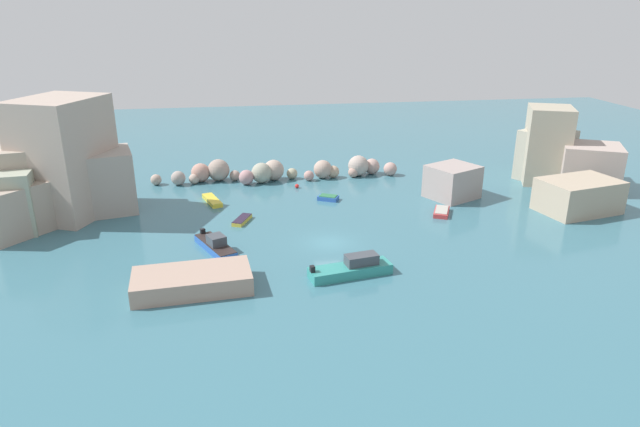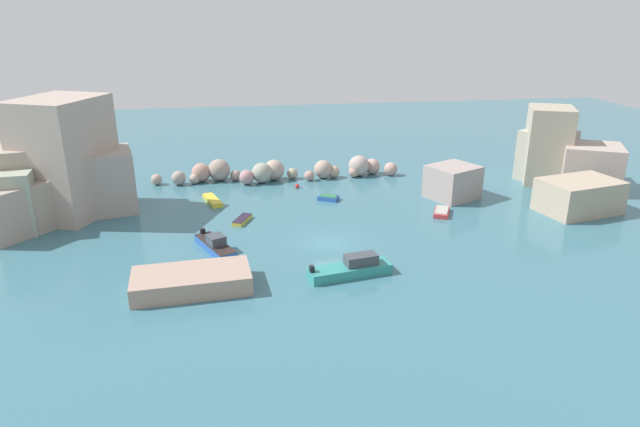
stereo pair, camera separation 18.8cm
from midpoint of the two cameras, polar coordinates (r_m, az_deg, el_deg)
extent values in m
plane|color=#3B6F7E|center=(53.08, 0.81, -3.01)|extent=(160.00, 160.00, 0.00)
cube|color=#9F9584|center=(69.18, -29.48, 2.16)|extent=(10.26, 9.49, 5.12)
cube|color=tan|center=(62.90, -29.36, 0.51)|extent=(9.65, 9.68, 5.00)
cube|color=#A79887|center=(65.95, -27.22, 3.01)|extent=(8.09, 8.71, 7.85)
cube|color=#9FA590|center=(64.17, -29.58, 1.42)|extent=(7.21, 8.22, 6.26)
cube|color=#B09C8E|center=(64.46, -24.71, 5.20)|extent=(9.99, 10.90, 12.48)
cube|color=#B0958F|center=(70.46, -27.89, 2.63)|extent=(10.80, 11.02, 4.87)
cube|color=tan|center=(65.32, -29.68, 0.81)|extent=(9.14, 9.13, 4.35)
cube|color=#A79A8F|center=(64.99, -21.63, 3.07)|extent=(8.05, 7.60, 6.64)
cube|color=#B19D92|center=(75.52, 25.82, 4.29)|extent=(8.63, 8.42, 5.52)
cube|color=#A4938E|center=(66.95, 13.31, 3.19)|extent=(6.76, 6.50, 3.82)
cube|color=tan|center=(76.05, 22.14, 6.50)|extent=(7.03, 7.50, 9.55)
cube|color=tan|center=(66.79, 24.87, 1.66)|extent=(9.12, 7.01, 3.59)
cube|color=#AAA38F|center=(77.58, 22.00, 5.57)|extent=(7.72, 7.27, 6.39)
cube|color=#A8A787|center=(80.18, 23.36, 4.74)|extent=(6.04, 8.98, 3.49)
sphere|color=tan|center=(73.17, -16.51, 3.34)|extent=(1.36, 1.36, 1.36)
sphere|color=#A4958D|center=(72.33, -14.38, 3.53)|extent=(1.80, 1.80, 1.80)
sphere|color=#B89F90|center=(72.40, -12.83, 3.48)|extent=(1.32, 1.32, 1.32)
sphere|color=tan|center=(72.99, -12.19, 4.11)|extent=(2.40, 2.40, 2.40)
sphere|color=gray|center=(72.99, -10.41, 4.40)|extent=(2.80, 2.80, 2.80)
sphere|color=gray|center=(72.71, -8.77, 3.86)|extent=(1.38, 1.38, 1.38)
sphere|color=#B38687|center=(70.88, -7.62, 3.69)|extent=(1.88, 1.88, 1.88)
sphere|color=#9D9D8B|center=(71.31, -6.08, 4.16)|extent=(2.59, 2.59, 2.59)
sphere|color=tan|center=(72.32, -4.84, 4.46)|extent=(2.65, 2.65, 2.65)
sphere|color=tan|center=(72.80, -2.95, 4.11)|extent=(1.42, 1.42, 1.42)
sphere|color=tan|center=(71.97, -1.22, 3.89)|extent=(1.32, 1.32, 1.32)
sphere|color=tan|center=(72.92, 0.21, 4.56)|extent=(2.39, 2.39, 2.39)
sphere|color=tan|center=(73.22, 1.28, 4.30)|extent=(1.61, 1.61, 1.61)
sphere|color=tan|center=(73.52, 3.36, 4.24)|extent=(1.37, 1.37, 1.37)
sphere|color=#AE9D93|center=(74.12, 3.88, 4.90)|extent=(2.72, 2.72, 2.72)
sphere|color=tan|center=(75.14, 5.25, 4.83)|extent=(2.08, 2.08, 2.08)
sphere|color=tan|center=(74.77, 7.13, 4.55)|extent=(1.77, 1.77, 1.77)
cube|color=tan|center=(45.40, -13.07, -6.74)|extent=(9.54, 5.22, 1.54)
sphere|color=red|center=(69.09, -2.45, 2.82)|extent=(0.52, 0.52, 0.52)
cube|color=blue|center=(52.25, -10.76, -3.38)|extent=(4.05, 6.22, 0.66)
cube|color=#2D2322|center=(52.11, -10.78, -3.02)|extent=(3.96, 6.10, 0.06)
cube|color=#3F444C|center=(51.65, -10.66, -2.71)|extent=(1.94, 2.04, 0.92)
cube|color=black|center=(54.52, -12.02, -1.79)|extent=(0.55, 0.51, 0.50)
cube|color=teal|center=(46.71, 3.00, -5.86)|extent=(7.20, 3.16, 0.87)
cube|color=#3F444C|center=(46.68, 4.16, -4.71)|extent=(2.89, 1.77, 0.87)
cube|color=black|center=(45.36, -0.91, -5.70)|extent=(0.43, 0.50, 0.50)
cube|color=#2D5BB7|center=(64.73, 0.75, 1.60)|extent=(2.65, 2.28, 0.47)
cube|color=#2D7047|center=(64.64, 0.76, 1.83)|extent=(2.25, 1.94, 0.08)
cube|color=#BD3738|center=(61.69, 12.25, 0.15)|extent=(2.75, 3.60, 0.46)
cube|color=#ADA89E|center=(61.60, 12.27, 0.39)|extent=(2.34, 3.06, 0.08)
cube|color=gold|center=(58.67, -8.08, -0.68)|extent=(2.22, 3.26, 0.37)
cube|color=#281D31|center=(58.59, -8.09, -0.48)|extent=(2.18, 3.20, 0.06)
cube|color=yellow|center=(65.08, -11.06, 1.33)|extent=(2.46, 4.52, 0.50)
camera|label=1|loc=(0.09, -90.09, -0.03)|focal=31.27mm
camera|label=2|loc=(0.09, 89.91, 0.03)|focal=31.27mm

